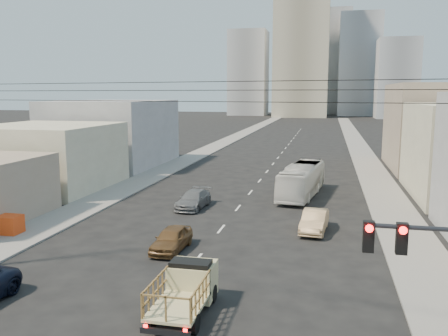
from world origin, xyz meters
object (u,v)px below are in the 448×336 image
at_px(flatbed_pickup, 185,287).
at_px(sedan_grey, 193,199).
at_px(city_bus, 302,180).
at_px(crate_stack, 7,224).
at_px(sedan_brown, 172,239).
at_px(sedan_tan, 314,221).

distance_m(flatbed_pickup, sedan_grey, 17.98).
bearing_deg(city_bus, crate_stack, -130.20).
xyz_separation_m(city_bus, sedan_grey, (-8.03, -6.28, -0.74)).
bearing_deg(sedan_grey, city_bus, 41.49).
relative_size(city_bus, sedan_brown, 2.56).
xyz_separation_m(sedan_brown, crate_stack, (-11.18, 0.64, 0.02)).
distance_m(city_bus, sedan_grey, 10.22).
bearing_deg(sedan_grey, sedan_tan, -21.90).
bearing_deg(sedan_tan, crate_stack, -160.16).
height_order(sedan_brown, sedan_grey, sedan_brown).
relative_size(flatbed_pickup, sedan_tan, 1.04).
height_order(city_bus, sedan_brown, city_bus).
xyz_separation_m(city_bus, sedan_brown, (-6.43, -16.36, -0.73)).
distance_m(flatbed_pickup, crate_stack, 16.30).
bearing_deg(sedan_brown, sedan_tan, 36.91).
bearing_deg(sedan_tan, flatbed_pickup, -105.20).
bearing_deg(sedan_brown, crate_stack, 178.20).
relative_size(sedan_brown, sedan_tan, 0.93).
distance_m(flatbed_pickup, sedan_tan, 13.76).
bearing_deg(sedan_brown, flatbed_pickup, -65.86).
bearing_deg(flatbed_pickup, city_bus, 81.86).
height_order(city_bus, sedan_grey, city_bus).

